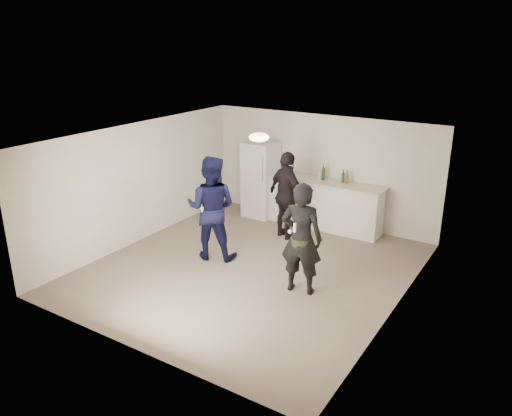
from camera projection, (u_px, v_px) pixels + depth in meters
The scene contains 21 objects.
floor at pixel (250, 268), 9.41m from camera, with size 6.00×6.00×0.00m, color #6B5B4C.
ceiling at pixel (250, 137), 8.58m from camera, with size 6.00×6.00×0.00m, color silver.
wall_back at pixel (321, 169), 11.39m from camera, with size 6.00×6.00×0.00m, color beige.
wall_front at pixel (127, 269), 6.60m from camera, with size 6.00×6.00×0.00m, color beige.
wall_left at pixel (139, 183), 10.37m from camera, with size 6.00×6.00×0.00m, color beige.
wall_right at pixel (401, 237), 7.61m from camera, with size 6.00×6.00×0.00m, color beige.
counter at pixel (324, 205), 11.23m from camera, with size 2.60×0.56×1.05m, color silver.
counter_top at pixel (325, 182), 11.05m from camera, with size 2.68×0.64×0.04m, color beige.
fridge at pixel (261, 179), 11.88m from camera, with size 0.70×0.70×1.80m, color silver.
fridge_handle at pixel (263, 168), 11.31m from camera, with size 0.02×0.02×0.60m, color silver.
ceiling_dome at pixel (259, 137), 8.83m from camera, with size 0.36×0.36×0.16m, color white.
shaker at pixel (289, 173), 11.42m from camera, with size 0.08×0.08×0.17m, color silver.
man at pixel (211, 208), 9.58m from camera, with size 0.99×0.77×2.04m, color #0F113F.
woman at pixel (301, 239), 8.28m from camera, with size 0.71×0.46×1.94m, color black.
camo_shorts at pixel (301, 245), 8.32m from camera, with size 0.34×0.34×0.28m, color #313B1B.
spectator at pixel (287, 196), 10.54m from camera, with size 1.11×0.46×1.89m, color black.
remote_man at pixel (202, 211), 9.35m from camera, with size 0.04×0.04×0.15m, color silver.
nunchuk_man at pixel (209, 215), 9.33m from camera, with size 0.07×0.07×0.07m, color silver.
remote_woman at pixel (295, 228), 7.99m from camera, with size 0.04×0.04×0.15m, color white.
nunchuk_woman at pixel (290, 232), 8.10m from camera, with size 0.07×0.07×0.07m, color white.
bottle_cluster at pixel (332, 176), 11.03m from camera, with size 0.69×0.17×0.28m.
Camera 1 is at (4.61, -7.13, 4.21)m, focal length 35.00 mm.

